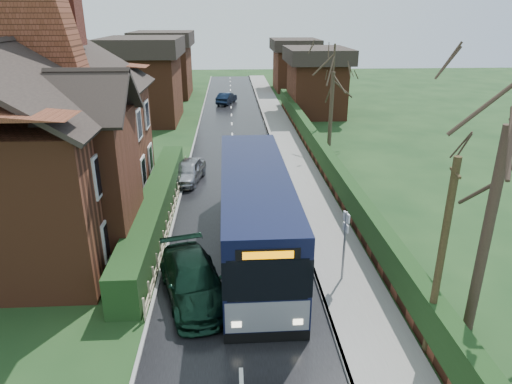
{
  "coord_description": "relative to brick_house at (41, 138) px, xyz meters",
  "views": [
    {
      "loc": [
        -0.17,
        -15.88,
        9.67
      ],
      "look_at": [
        0.99,
        4.05,
        1.8
      ],
      "focal_mm": 32.0,
      "sensor_mm": 36.0,
      "label": 1
    }
  ],
  "objects": [
    {
      "name": "kerb_left",
      "position": [
        5.68,
        5.22,
        -4.33
      ],
      "size": [
        0.12,
        100.0,
        0.1
      ],
      "primitive_type": "cube",
      "color": "gray",
      "rests_on": "ground"
    },
    {
      "name": "tree_house_side",
      "position": [
        -0.4,
        7.42,
        2.25
      ],
      "size": [
        3.9,
        3.9,
        8.87
      ],
      "color": "#33291E",
      "rests_on": "ground"
    },
    {
      "name": "brick_house",
      "position": [
        0.0,
        0.0,
        0.0
      ],
      "size": [
        9.3,
        14.6,
        10.3
      ],
      "color": "#5F2E1B",
      "rests_on": "ground"
    },
    {
      "name": "front_hedge",
      "position": [
        4.83,
        0.22,
        -3.58
      ],
      "size": [
        1.2,
        16.0,
        1.6
      ],
      "primitive_type": "cube",
      "color": "#183213",
      "rests_on": "ground"
    },
    {
      "name": "tree_right_far",
      "position": [
        16.27,
        13.48,
        1.61
      ],
      "size": [
        4.15,
        4.15,
        8.01
      ],
      "color": "#382D21",
      "rests_on": "ground"
    },
    {
      "name": "bus_stop_sign",
      "position": [
        12.73,
        -5.78,
        -2.44
      ],
      "size": [
        0.15,
        0.44,
        2.94
      ],
      "rotation": [
        0.0,
        0.0,
        0.21
      ],
      "color": "slate",
      "rests_on": "ground"
    },
    {
      "name": "kerb_right",
      "position": [
        11.78,
        5.22,
        -4.31
      ],
      "size": [
        0.12,
        100.0,
        0.14
      ],
      "primitive_type": "cube",
      "color": "gray",
      "rests_on": "ground"
    },
    {
      "name": "bus",
      "position": [
        9.53,
        -3.18,
        -2.57
      ],
      "size": [
        2.84,
        12.01,
        3.64
      ],
      "rotation": [
        0.0,
        0.0,
        0.01
      ],
      "color": "black",
      "rests_on": "ground"
    },
    {
      "name": "car_silver",
      "position": [
        5.93,
        5.85,
        -3.7
      ],
      "size": [
        2.32,
        4.18,
        1.34
      ],
      "primitive_type": "imported",
      "rotation": [
        0.0,
        0.0,
        -0.19
      ],
      "color": "#9E9EA3",
      "rests_on": "ground"
    },
    {
      "name": "pavement",
      "position": [
        12.98,
        5.22,
        -4.31
      ],
      "size": [
        2.5,
        100.0,
        0.14
      ],
      "primitive_type": "cube",
      "color": "slate",
      "rests_on": "ground"
    },
    {
      "name": "car_green",
      "position": [
        7.13,
        -6.5,
        -3.67
      ],
      "size": [
        3.21,
        5.22,
        1.41
      ],
      "primitive_type": "imported",
      "rotation": [
        0.0,
        0.0,
        0.27
      ],
      "color": "black",
      "rests_on": "ground"
    },
    {
      "name": "ground",
      "position": [
        8.73,
        -4.78,
        -4.38
      ],
      "size": [
        140.0,
        140.0,
        0.0
      ],
      "primitive_type": "plane",
      "color": "#29491F",
      "rests_on": "ground"
    },
    {
      "name": "picket_fence",
      "position": [
        5.58,
        0.22,
        -3.93
      ],
      "size": [
        0.1,
        16.0,
        0.9
      ],
      "primitive_type": null,
      "color": "tan",
      "rests_on": "ground"
    },
    {
      "name": "right_wall_hedge",
      "position": [
        14.53,
        5.22,
        -3.36
      ],
      "size": [
        0.6,
        50.0,
        1.8
      ],
      "color": "#5F2E1B",
      "rests_on": "ground"
    },
    {
      "name": "telegraph_pole",
      "position": [
        14.39,
        -9.78,
        -1.22
      ],
      "size": [
        0.21,
        0.8,
        6.23
      ],
      "rotation": [
        0.0,
        0.0,
        -0.18
      ],
      "color": "#2E2614",
      "rests_on": "ground"
    },
    {
      "name": "car_distant",
      "position": [
        8.24,
        31.48,
        -3.74
      ],
      "size": [
        2.46,
        4.1,
        1.28
      ],
      "primitive_type": "imported",
      "rotation": [
        0.0,
        0.0,
        2.83
      ],
      "color": "black",
      "rests_on": "ground"
    },
    {
      "name": "road",
      "position": [
        8.73,
        5.22,
        -4.37
      ],
      "size": [
        6.0,
        100.0,
        0.02
      ],
      "primitive_type": "cube",
      "color": "black",
      "rests_on": "ground"
    }
  ]
}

